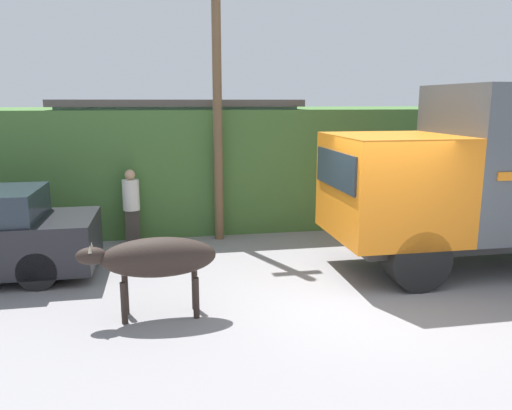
{
  "coord_description": "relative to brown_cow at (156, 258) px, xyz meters",
  "views": [
    {
      "loc": [
        -3.24,
        -7.12,
        3.11
      ],
      "look_at": [
        -1.82,
        0.49,
        1.49
      ],
      "focal_mm": 35.0,
      "sensor_mm": 36.0,
      "label": 1
    }
  ],
  "objects": [
    {
      "name": "pedestrian_on_hill",
      "position": [
        -0.56,
        3.96,
        0.02
      ],
      "size": [
        0.39,
        0.39,
        1.66
      ],
      "rotation": [
        0.0,
        0.0,
        3.23
      ],
      "color": "#38332D",
      "rests_on": "ground_plane"
    },
    {
      "name": "ground_plane",
      "position": [
        3.39,
        0.11,
        -0.89
      ],
      "size": [
        60.0,
        60.0,
        0.0
      ],
      "primitive_type": "plane",
      "color": "gray"
    },
    {
      "name": "hillside_embankment",
      "position": [
        3.39,
        7.49,
        0.57
      ],
      "size": [
        32.0,
        6.38,
        2.91
      ],
      "color": "#426B33",
      "rests_on": "ground_plane"
    },
    {
      "name": "utility_pole",
      "position": [
        1.36,
        4.04,
        2.37
      ],
      "size": [
        0.9,
        0.2,
        6.25
      ],
      "color": "brown",
      "rests_on": "ground_plane"
    },
    {
      "name": "brown_cow",
      "position": [
        0.0,
        0.0,
        0.0
      ],
      "size": [
        1.97,
        0.58,
        1.19
      ],
      "rotation": [
        0.0,
        0.0,
        0.14
      ],
      "color": "#2D231E",
      "rests_on": "ground_plane"
    },
    {
      "name": "building_backdrop",
      "position": [
        0.57,
        5.77,
        0.69
      ],
      "size": [
        5.76,
        2.7,
        3.14
      ],
      "color": "#8CC69E",
      "rests_on": "ground_plane"
    }
  ]
}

